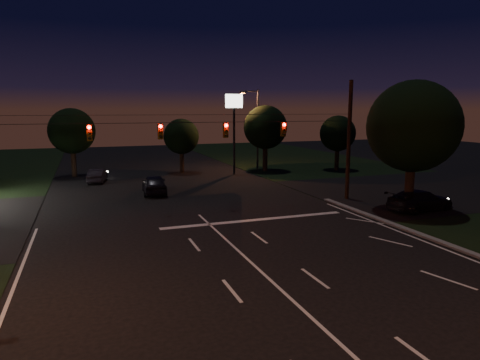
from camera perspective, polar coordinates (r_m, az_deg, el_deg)
name	(u,v)px	position (r m, az deg, el deg)	size (l,w,h in m)	color
ground	(298,306)	(15.87, 7.77, -16.27)	(140.00, 140.00, 0.00)	black
cross_street_right	(420,190)	(39.77, 22.83, -1.25)	(20.00, 16.00, 0.02)	black
stop_bar	(255,220)	(26.90, 2.07, -5.34)	(12.00, 0.50, 0.01)	silver
utility_pole_right	(346,199)	(34.08, 14.01, -2.47)	(0.30, 0.30, 9.00)	black
signal_span	(194,130)	(28.43, -6.16, 6.64)	(24.00, 0.40, 1.56)	black
pole_sign_right	(234,115)	(45.10, -0.80, 8.64)	(1.80, 0.30, 8.40)	black
street_light_right_far	(256,124)	(48.13, 2.09, 7.49)	(2.20, 0.35, 9.00)	black
tree_right_near	(412,127)	(30.52, 21.92, 6.53)	(6.00, 6.00, 8.76)	black
tree_far_b	(72,132)	(46.81, -21.49, 6.02)	(4.60, 4.60, 6.98)	black
tree_far_c	(181,137)	(46.84, -7.85, 5.71)	(3.80, 3.80, 5.86)	black
tree_far_d	(265,128)	(47.65, 3.36, 6.96)	(4.80, 4.80, 7.30)	black
tree_far_e	(337,134)	(49.65, 12.85, 6.02)	(4.00, 4.00, 6.18)	black
car_oncoming_a	(154,184)	(35.68, -11.36, -0.57)	(1.85, 4.59, 1.56)	black
car_oncoming_b	(98,176)	(42.70, -18.47, 0.55)	(1.34, 3.85, 1.27)	black
car_cross	(420,200)	(31.64, 22.90, -2.50)	(2.04, 5.01, 1.45)	black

